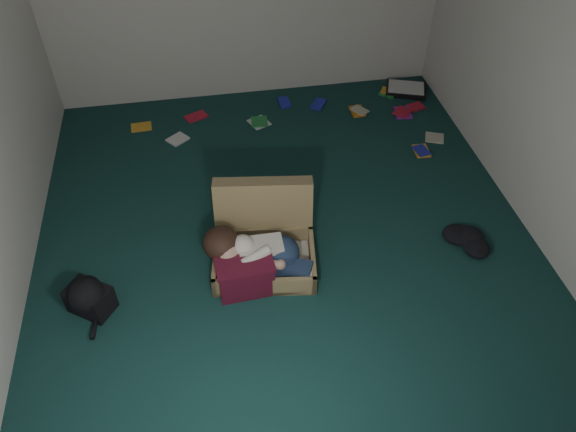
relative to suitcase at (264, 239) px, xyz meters
name	(u,v)px	position (x,y,z in m)	size (l,w,h in m)	color
floor	(285,234)	(0.20, 0.18, -0.17)	(4.50, 4.50, 0.00)	#123533
wall_front	(384,412)	(0.20, -2.07, 1.13)	(4.50, 4.50, 0.00)	silver
wall_right	(561,71)	(2.20, 0.18, 1.13)	(4.50, 4.50, 0.00)	silver
suitcase	(264,239)	(0.00, 0.00, 0.00)	(0.87, 0.85, 0.57)	#9D8556
person	(257,253)	(-0.08, -0.18, 0.04)	(0.82, 0.49, 0.35)	white
maroon_bin	(244,272)	(-0.19, -0.29, -0.02)	(0.44, 0.35, 0.29)	#501022
backpack	(90,298)	(-1.31, -0.32, -0.06)	(0.38, 0.30, 0.23)	black
clothing_pile	(471,240)	(1.65, -0.20, -0.10)	(0.42, 0.35, 0.13)	black
paper_tray	(406,89)	(1.90, 2.13, -0.14)	(0.51, 0.45, 0.06)	black
book_scatter	(317,118)	(0.81, 1.78, -0.16)	(3.09, 1.31, 0.02)	gold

